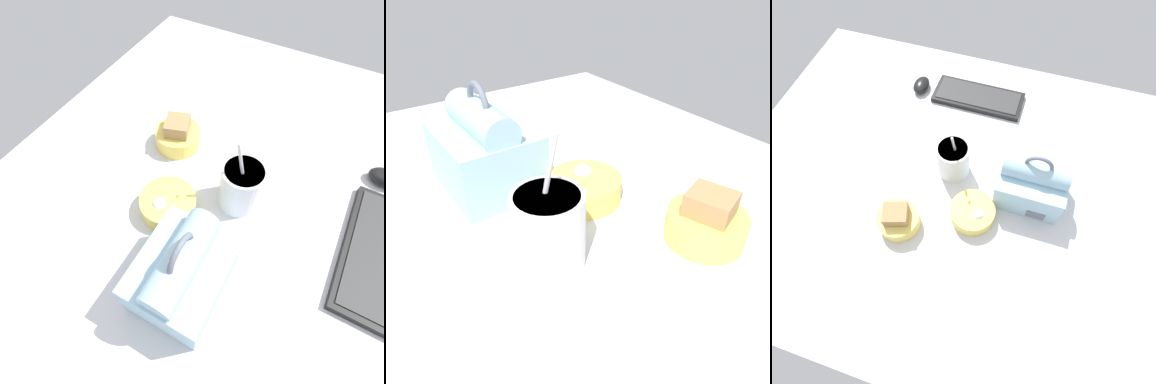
% 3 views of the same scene
% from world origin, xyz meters
% --- Properties ---
extents(desk_surface, '(1.40, 1.10, 0.02)m').
position_xyz_m(desk_surface, '(0.00, 0.00, 0.01)').
color(desk_surface, silver).
rests_on(desk_surface, ground).
extents(lunch_bag, '(0.19, 0.15, 0.19)m').
position_xyz_m(lunch_bag, '(0.21, 0.03, 0.09)').
color(lunch_bag, '#9EC6DB').
rests_on(lunch_bag, desk_surface).
extents(soup_cup, '(0.10, 0.10, 0.19)m').
position_xyz_m(soup_cup, '(-0.02, 0.04, 0.08)').
color(soup_cup, silver).
rests_on(soup_cup, desk_surface).
extents(bento_bowl_sandwich, '(0.12, 0.12, 0.08)m').
position_xyz_m(bento_bowl_sandwich, '(-0.11, -0.17, 0.05)').
color(bento_bowl_sandwich, '#EFD65B').
rests_on(bento_bowl_sandwich, desk_surface).
extents(bento_bowl_snacks, '(0.13, 0.13, 0.06)m').
position_xyz_m(bento_bowl_snacks, '(0.08, -0.09, 0.04)').
color(bento_bowl_snacks, '#EFD65B').
rests_on(bento_bowl_snacks, desk_surface).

